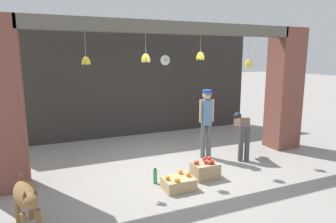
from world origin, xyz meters
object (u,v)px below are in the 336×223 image
(dog, at_px, (26,197))
(wall_clock, at_px, (165,60))
(worker_stooping, at_px, (242,130))
(fruit_crate_oranges, at_px, (179,183))
(water_bottle, at_px, (155,176))
(shopkeeper, at_px, (206,119))
(fruit_crate_apples, at_px, (205,170))

(dog, height_order, wall_clock, wall_clock)
(worker_stooping, xyz_separation_m, fruit_crate_oranges, (-2.03, -0.90, -0.55))
(water_bottle, xyz_separation_m, wall_clock, (1.66, 3.43, 2.06))
(wall_clock, bearing_deg, dog, -132.01)
(dog, relative_size, water_bottle, 3.57)
(shopkeeper, distance_m, water_bottle, 1.98)
(dog, bearing_deg, water_bottle, 99.29)
(fruit_crate_oranges, distance_m, water_bottle, 0.48)
(dog, distance_m, shopkeeper, 4.07)
(shopkeeper, distance_m, fruit_crate_oranges, 1.98)
(shopkeeper, distance_m, worker_stooping, 0.85)
(shopkeeper, xyz_separation_m, wall_clock, (0.07, 2.56, 1.28))
(worker_stooping, bearing_deg, fruit_crate_oranges, -134.88)
(shopkeeper, relative_size, fruit_crate_apples, 3.22)
(dog, height_order, shopkeeper, shopkeeper)
(water_bottle, bearing_deg, shopkeeper, 28.77)
(shopkeeper, bearing_deg, fruit_crate_oranges, 57.73)
(dog, distance_m, fruit_crate_apples, 3.17)
(fruit_crate_oranges, xyz_separation_m, wall_clock, (1.36, 3.82, 2.09))
(fruit_crate_oranges, relative_size, fruit_crate_apples, 1.10)
(worker_stooping, xyz_separation_m, wall_clock, (-0.67, 2.91, 1.54))
(water_bottle, distance_m, wall_clock, 4.33)
(dog, height_order, fruit_crate_apples, dog)
(water_bottle, bearing_deg, fruit_crate_apples, -8.54)
(dog, distance_m, fruit_crate_oranges, 2.47)
(shopkeeper, distance_m, wall_clock, 2.86)
(wall_clock, bearing_deg, fruit_crate_oranges, -109.66)
(fruit_crate_apples, height_order, water_bottle, fruit_crate_apples)
(shopkeeper, relative_size, wall_clock, 4.91)
(fruit_crate_apples, xyz_separation_m, water_bottle, (-0.98, 0.15, -0.02))
(worker_stooping, xyz_separation_m, fruit_crate_apples, (-1.35, -0.67, -0.50))
(shopkeeper, relative_size, fruit_crate_oranges, 2.92)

